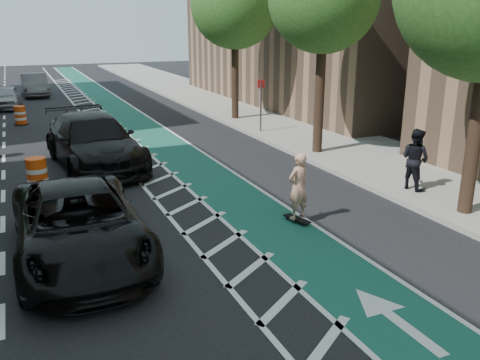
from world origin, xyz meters
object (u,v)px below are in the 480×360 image
barrel_a (37,176)px  skateboarder (298,186)px  suv_near (79,224)px  suv_far (94,142)px

barrel_a → skateboarder: bearing=-42.4°
suv_near → suv_far: 7.57m
suv_near → suv_far: (1.41, 7.44, 0.12)m
skateboarder → barrel_a: 8.00m
skateboarder → suv_far: size_ratio=0.27×
suv_far → barrel_a: bearing=-138.7°
barrel_a → suv_near: bearing=-83.6°
suv_near → skateboarder: bearing=-0.6°
skateboarder → barrel_a: bearing=-56.9°
suv_near → barrel_a: bearing=96.9°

